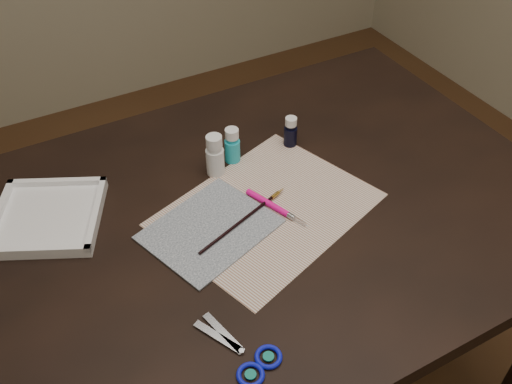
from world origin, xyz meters
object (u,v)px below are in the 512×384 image
paper (267,209)px  paint_bottle_white (215,155)px  paint_bottle_cyan (232,145)px  scissors (232,348)px  paint_bottle_navy (291,132)px  canvas (210,229)px  palette_tray (48,216)px

paper → paint_bottle_white: 0.17m
paint_bottle_cyan → scissors: size_ratio=0.48×
paint_bottle_navy → canvas: bearing=-150.0°
scissors → paper: bearing=-65.8°
paint_bottle_navy → palette_tray: size_ratio=0.36×
paint_bottle_navy → palette_tray: 0.57m
paint_bottle_white → paint_bottle_cyan: bearing=21.6°
paint_bottle_cyan → scissors: paint_bottle_cyan is taller
paint_bottle_cyan → palette_tray: (-0.42, 0.00, -0.03)m
paper → paint_bottle_white: size_ratio=4.25×
paint_bottle_white → scissors: size_ratio=0.56×
paper → paint_bottle_navy: (0.16, 0.17, 0.04)m
canvas → paint_bottle_navy: paint_bottle_navy is taller
paint_bottle_navy → paper: bearing=-133.0°
paper → scissors: scissors is taller
canvas → paint_bottle_navy: size_ratio=3.21×
scissors → paint_bottle_white: bearing=-48.8°
paper → paint_bottle_white: paint_bottle_white is taller
canvas → palette_tray: (-0.28, 0.18, 0.01)m
paint_bottle_white → paint_bottle_cyan: size_ratio=1.15×
paper → palette_tray: palette_tray is taller
canvas → paint_bottle_cyan: 0.23m
scissors → palette_tray: 0.49m
paper → paint_bottle_cyan: 0.19m
paint_bottle_white → palette_tray: size_ratio=0.47×
paper → palette_tray: size_ratio=2.01×
paint_bottle_cyan → paint_bottle_white: bearing=-158.4°
paper → paint_bottle_cyan: size_ratio=4.89×
paint_bottle_white → scissors: 0.46m
paint_bottle_navy → scissors: paint_bottle_navy is taller
paint_bottle_white → paint_bottle_navy: size_ratio=1.31×
paint_bottle_cyan → paint_bottle_navy: (0.15, -0.01, -0.01)m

